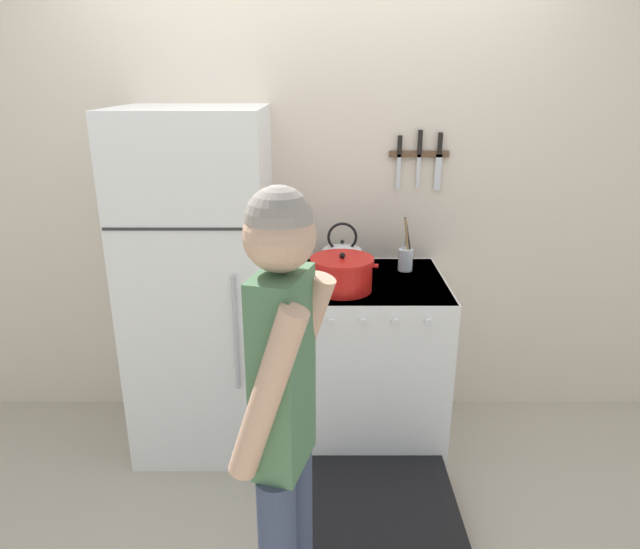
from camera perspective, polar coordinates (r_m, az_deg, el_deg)
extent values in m
plane|color=#B2A893|center=(3.54, -0.59, -12.62)|extent=(14.00, 14.00, 0.00)
cube|color=beige|center=(3.09, -0.67, 8.17)|extent=(10.00, 0.06, 2.55)
cube|color=white|center=(2.92, -11.72, -1.17)|extent=(0.69, 0.64, 1.74)
cube|color=#2D2D2D|center=(2.51, -13.73, 4.43)|extent=(0.67, 0.01, 0.01)
cylinder|color=#B2B5BA|center=(2.62, -8.41, -5.91)|extent=(0.02, 0.02, 0.56)
cube|color=white|center=(3.02, 5.07, -8.70)|extent=(0.71, 0.69, 0.91)
cube|color=black|center=(2.84, 5.34, -0.71)|extent=(0.70, 0.68, 0.02)
cube|color=black|center=(2.75, 5.63, -12.01)|extent=(0.61, 0.05, 0.69)
cylinder|color=black|center=(2.70, 2.20, -1.58)|extent=(0.22, 0.22, 0.01)
cylinder|color=black|center=(2.73, 8.96, -1.57)|extent=(0.22, 0.22, 0.01)
cylinder|color=black|center=(2.96, 2.01, 0.34)|extent=(0.22, 0.22, 0.01)
cylinder|color=black|center=(2.99, 8.18, 0.33)|extent=(0.22, 0.22, 0.01)
cylinder|color=silver|center=(2.52, 1.14, -4.80)|extent=(0.04, 0.02, 0.04)
cylinder|color=silver|center=(2.53, 4.39, -4.79)|extent=(0.04, 0.02, 0.04)
cylinder|color=silver|center=(2.54, 7.62, -4.76)|extent=(0.04, 0.02, 0.04)
cylinder|color=silver|center=(2.56, 10.79, -4.72)|extent=(0.04, 0.02, 0.04)
cube|color=black|center=(2.63, 6.24, -22.67)|extent=(0.65, 0.73, 0.04)
cube|color=#99999E|center=(2.97, 5.19, -10.25)|extent=(0.57, 0.38, 0.01)
cylinder|color=red|center=(2.67, 2.22, -0.13)|extent=(0.28, 0.28, 0.14)
cylinder|color=red|center=(2.65, 2.24, 1.48)|extent=(0.30, 0.30, 0.02)
sphere|color=black|center=(2.64, 2.25, 1.91)|extent=(0.03, 0.03, 0.03)
cylinder|color=red|center=(2.65, -1.09, 0.87)|extent=(0.03, 0.02, 0.02)
cylinder|color=red|center=(2.67, 5.54, 0.86)|extent=(0.03, 0.02, 0.02)
cylinder|color=silver|center=(2.94, 2.23, 1.46)|extent=(0.20, 0.20, 0.12)
cone|color=silver|center=(2.92, 2.25, 2.81)|extent=(0.19, 0.19, 0.03)
sphere|color=black|center=(2.91, 2.26, 3.28)|extent=(0.02, 0.02, 0.02)
cone|color=silver|center=(2.94, 4.08, 1.67)|extent=(0.11, 0.03, 0.09)
torus|color=black|center=(2.90, 2.26, 3.76)|extent=(0.15, 0.01, 0.15)
cylinder|color=silver|center=(2.98, 8.56, 1.47)|extent=(0.07, 0.07, 0.11)
cylinder|color=#9E7547|center=(2.95, 8.73, 3.15)|extent=(0.04, 0.01, 0.25)
cylinder|color=#232326|center=(2.95, 8.88, 3.22)|extent=(0.06, 0.03, 0.26)
cylinder|color=#B2B5BA|center=(2.97, 8.39, 2.91)|extent=(0.05, 0.03, 0.21)
cylinder|color=#38425B|center=(2.10, -2.48, -25.56)|extent=(0.12, 0.12, 0.79)
cube|color=#47704C|center=(1.62, -3.74, -9.84)|extent=(0.18, 0.25, 0.59)
cylinder|color=tan|center=(1.52, -5.36, -11.99)|extent=(0.25, 0.14, 0.53)
cylinder|color=tan|center=(1.72, -2.33, -7.94)|extent=(0.25, 0.14, 0.53)
sphere|color=tan|center=(1.46, -4.08, 3.86)|extent=(0.19, 0.19, 0.19)
sphere|color=gray|center=(1.45, -4.12, 5.50)|extent=(0.18, 0.18, 0.18)
cube|color=brown|center=(3.06, 9.89, 11.79)|extent=(0.31, 0.02, 0.03)
cube|color=silver|center=(3.05, 7.87, 10.12)|extent=(0.02, 0.00, 0.18)
cube|color=black|center=(3.03, 8.00, 12.71)|extent=(0.02, 0.02, 0.09)
cube|color=silver|center=(3.06, 9.82, 10.18)|extent=(0.02, 0.00, 0.17)
cube|color=black|center=(3.04, 9.99, 12.91)|extent=(0.02, 0.02, 0.12)
cube|color=silver|center=(3.08, 11.73, 9.97)|extent=(0.03, 0.00, 0.19)
cube|color=black|center=(3.06, 11.93, 12.70)|extent=(0.02, 0.02, 0.11)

